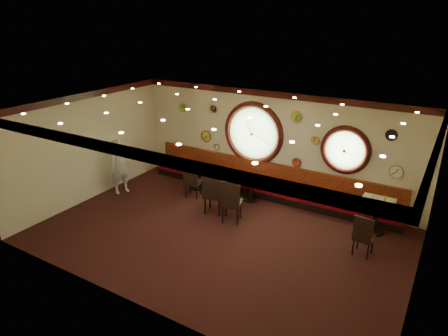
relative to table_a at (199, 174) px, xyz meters
The scene contains 49 objects.
floor 3.03m from the table_a, 45.88° to the right, with size 9.00×6.00×0.00m, color black.
ceiling 4.04m from the table_a, 45.88° to the right, with size 9.00×6.00×0.02m, color gold.
wall_back 2.51m from the table_a, 22.32° to the left, with size 9.00×0.02×3.20m, color beige.
wall_front 5.66m from the table_a, 67.98° to the right, with size 9.00×0.02×3.20m, color beige.
wall_left 3.42m from the table_a, 138.43° to the right, with size 0.02×6.00×3.20m, color beige.
wall_right 7.01m from the table_a, 18.06° to the right, with size 0.02×6.00×3.20m, color beige.
molding_back 3.45m from the table_a, 21.13° to the left, with size 9.00×0.10×0.18m, color #340C09.
molding_front 6.10m from the table_a, 67.79° to the right, with size 9.00×0.10×0.18m, color #340C09.
molding_left 4.14m from the table_a, 137.83° to the right, with size 0.10×6.00×0.18m, color #340C09.
molding_right 7.36m from the table_a, 18.19° to the right, with size 0.10×6.00×0.18m, color #340C09.
banquette_base 2.19m from the table_a, 15.43° to the left, with size 8.00×0.55×0.20m, color black.
banquette_seat 2.16m from the table_a, 15.43° to the left, with size 8.00×0.55×0.30m, color #5A0711.
banquette_back 2.24m from the table_a, 20.89° to the left, with size 8.00×0.10×0.55m, color #66080E.
porthole_left_glass 2.19m from the table_a, 29.84° to the left, with size 1.66×1.66×0.02m, color #7FB46C.
porthole_left_frame 2.18m from the table_a, 29.40° to the left, with size 1.98×1.98×0.18m, color #340C09.
porthole_left_ring 2.17m from the table_a, 28.51° to the left, with size 1.61×1.61×0.03m, color gold.
porthole_right_glass 4.56m from the table_a, 11.22° to the left, with size 1.10×1.10×0.02m, color #7FB46C.
porthole_right_frame 4.56m from the table_a, 11.03° to the left, with size 1.38×1.38×0.18m, color #340C09.
porthole_right_ring 4.55m from the table_a, 10.64° to the left, with size 1.09×1.09×0.03m, color gold.
wall_clock_0 3.60m from the table_a, 16.05° to the left, with size 0.30×0.30×0.03m, color #A0C53D.
wall_clock_1 1.32m from the table_a, 105.08° to the left, with size 0.36×0.36×0.03m, color gold.
wall_clock_2 5.77m from the table_a, ahead, with size 0.34×0.34×0.03m, color white.
wall_clock_3 3.13m from the table_a, 15.53° to the left, with size 0.24×0.24×0.03m, color red.
wall_clock_4 2.33m from the table_a, 143.97° to the left, with size 0.26×0.26×0.03m, color #7DD029.
wall_clock_5 1.10m from the table_a, 77.49° to the left, with size 0.20×0.20×0.03m, color white.
wall_clock_6 2.13m from the table_a, 84.35° to the left, with size 0.24×0.24×0.03m, color black.
wall_clock_7 3.82m from the table_a, 13.35° to the left, with size 0.22×0.22×0.03m, color gold.
wall_clock_8 5.77m from the table_a, ahead, with size 0.28×0.28×0.03m, color black.
table_a is the anchor object (origin of this frame).
table_b 1.47m from the table_a, ahead, with size 0.92×0.92×0.79m.
table_c 1.82m from the table_a, ahead, with size 0.68×0.68×0.70m.
table_d 5.40m from the table_a, ahead, with size 0.80×0.80×0.88m.
chair_a 0.69m from the table_a, 72.78° to the right, with size 0.54×0.54×0.67m.
chair_b 1.81m from the table_a, 42.75° to the right, with size 0.63×0.63×0.77m.
chair_c 2.45m from the table_a, 35.09° to the right, with size 0.65×0.65×0.76m.
chair_d 5.52m from the table_a, 12.86° to the right, with size 0.47×0.47×0.64m.
condiment_a_salt 0.35m from the table_a, behind, with size 0.04×0.04×0.11m, color silver.
condiment_b_salt 1.47m from the table_a, ahead, with size 0.03×0.03×0.09m, color silver.
condiment_c_salt 1.78m from the table_a, ahead, with size 0.04×0.04×0.10m, color silver.
condiment_d_salt 5.30m from the table_a, ahead, with size 0.04×0.04×0.10m, color silver.
condiment_a_pepper 0.34m from the table_a, 112.32° to the right, with size 0.03×0.03×0.09m, color silver.
condiment_b_pepper 1.57m from the table_a, ahead, with size 0.03×0.03×0.09m, color silver.
condiment_c_pepper 1.81m from the table_a, ahead, with size 0.04×0.04×0.11m, color silver.
condiment_d_pepper 5.44m from the table_a, ahead, with size 0.04×0.04×0.10m, color silver.
condiment_a_bottle 0.38m from the table_a, 11.13° to the left, with size 0.04×0.04×0.14m, color yellow.
condiment_b_bottle 1.64m from the table_a, ahead, with size 0.05×0.05×0.15m, color gold.
condiment_c_bottle 1.97m from the table_a, ahead, with size 0.05×0.05×0.15m, color gold.
condiment_d_bottle 5.59m from the table_a, ahead, with size 0.06×0.06×0.18m, color gold.
waiter 2.44m from the table_a, 142.72° to the right, with size 0.63×0.41×1.72m, color silver.
Camera 1 is at (4.65, -7.50, 5.26)m, focal length 32.00 mm.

